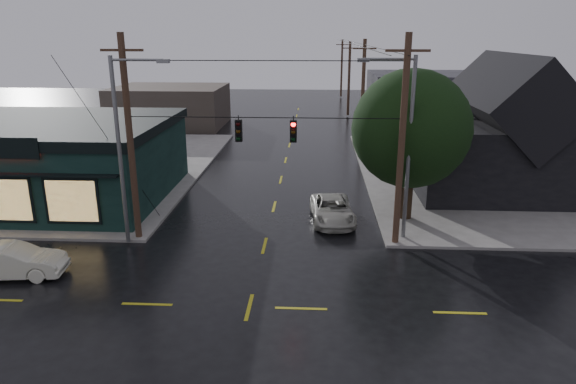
# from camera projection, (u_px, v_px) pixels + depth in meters

# --- Properties ---
(ground_plane) EXTENTS (160.00, 160.00, 0.00)m
(ground_plane) POSITION_uv_depth(u_px,v_px,m) (249.00, 307.00, 19.75)
(ground_plane) COLOR black
(sidewalk_nw) EXTENTS (28.00, 28.00, 0.15)m
(sidewalk_nw) POSITION_uv_depth(u_px,v_px,m) (26.00, 168.00, 39.84)
(sidewalk_nw) COLOR slate
(sidewalk_nw) RESTS_ON ground
(sidewalk_ne) EXTENTS (28.00, 28.00, 0.15)m
(sidewalk_ne) POSITION_uv_depth(u_px,v_px,m) (553.00, 175.00, 37.76)
(sidewalk_ne) COLOR slate
(sidewalk_ne) RESTS_ON ground
(pizza_shop) EXTENTS (16.30, 12.34, 4.90)m
(pizza_shop) POSITION_uv_depth(u_px,v_px,m) (37.00, 159.00, 32.11)
(pizza_shop) COLOR black
(pizza_shop) RESTS_ON ground
(ne_building) EXTENTS (12.60, 11.60, 8.75)m
(ne_building) POSITION_uv_depth(u_px,v_px,m) (506.00, 122.00, 33.86)
(ne_building) COLOR black
(ne_building) RESTS_ON ground
(corner_tree) EXTENTS (6.39, 6.39, 8.25)m
(corner_tree) POSITION_uv_depth(u_px,v_px,m) (411.00, 129.00, 27.46)
(corner_tree) COLOR black
(corner_tree) RESTS_ON ground
(utility_pole_nw) EXTENTS (2.00, 0.32, 10.15)m
(utility_pole_nw) POSITION_uv_depth(u_px,v_px,m) (139.00, 239.00, 26.28)
(utility_pole_nw) COLOR #342217
(utility_pole_nw) RESTS_ON ground
(utility_pole_ne) EXTENTS (2.00, 0.32, 10.15)m
(utility_pole_ne) POSITION_uv_depth(u_px,v_px,m) (395.00, 244.00, 25.61)
(utility_pole_ne) COLOR #342217
(utility_pole_ne) RESTS_ON ground
(utility_pole_far_a) EXTENTS (2.00, 0.32, 9.65)m
(utility_pole_far_a) POSITION_uv_depth(u_px,v_px,m) (360.00, 150.00, 46.11)
(utility_pole_far_a) COLOR #342217
(utility_pole_far_a) RESTS_ON ground
(utility_pole_far_b) EXTENTS (2.00, 0.32, 9.15)m
(utility_pole_far_b) POSITION_uv_depth(u_px,v_px,m) (348.00, 116.00, 65.19)
(utility_pole_far_b) COLOR #342217
(utility_pole_far_b) RESTS_ON ground
(utility_pole_far_c) EXTENTS (2.00, 0.32, 9.15)m
(utility_pole_far_c) POSITION_uv_depth(u_px,v_px,m) (341.00, 97.00, 84.26)
(utility_pole_far_c) COLOR #342217
(utility_pole_far_c) RESTS_ON ground
(span_signal_assembly) EXTENTS (13.00, 0.48, 1.23)m
(span_signal_assembly) POSITION_uv_depth(u_px,v_px,m) (266.00, 130.00, 24.25)
(span_signal_assembly) COLOR black
(span_signal_assembly) RESTS_ON ground
(streetlight_nw) EXTENTS (5.40, 0.30, 9.15)m
(streetlight_nw) POSITION_uv_depth(u_px,v_px,m) (129.00, 244.00, 25.63)
(streetlight_nw) COLOR slate
(streetlight_nw) RESTS_ON ground
(streetlight_ne) EXTENTS (5.40, 0.30, 9.15)m
(streetlight_ne) POSITION_uv_depth(u_px,v_px,m) (403.00, 239.00, 26.25)
(streetlight_ne) COLOR slate
(streetlight_ne) RESTS_ON ground
(bg_building_west) EXTENTS (12.00, 10.00, 4.40)m
(bg_building_west) POSITION_uv_depth(u_px,v_px,m) (170.00, 106.00, 57.97)
(bg_building_west) COLOR #3D342C
(bg_building_west) RESTS_ON ground
(bg_building_east) EXTENTS (14.00, 12.00, 5.60)m
(bg_building_east) POSITION_uv_depth(u_px,v_px,m) (430.00, 97.00, 61.00)
(bg_building_east) COLOR #26252A
(bg_building_east) RESTS_ON ground
(sedan_cream) EXTENTS (4.55, 2.04, 1.45)m
(sedan_cream) POSITION_uv_depth(u_px,v_px,m) (12.00, 261.00, 22.00)
(sedan_cream) COLOR beige
(sedan_cream) RESTS_ON ground
(suv_silver) EXTENTS (2.61, 5.00, 1.34)m
(suv_silver) POSITION_uv_depth(u_px,v_px,m) (332.00, 210.00, 28.59)
(suv_silver) COLOR #AEACA0
(suv_silver) RESTS_ON ground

